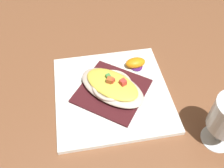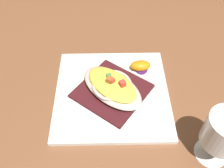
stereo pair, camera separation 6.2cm
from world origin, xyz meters
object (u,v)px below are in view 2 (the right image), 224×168
object	(u,v)px
square_plate	(112,93)
gratin_dish	(112,86)
orange_garnish	(141,66)
stemmed_glass	(224,133)

from	to	relation	value
square_plate	gratin_dish	world-z (taller)	gratin_dish
gratin_dish	orange_garnish	xyz separation A→B (m)	(-0.08, 0.07, -0.01)
gratin_dish	orange_garnish	bearing A→B (deg)	138.07
square_plate	orange_garnish	world-z (taller)	orange_garnish
square_plate	stemmed_glass	world-z (taller)	stemmed_glass
gratin_dish	orange_garnish	distance (m)	0.11
orange_garnish	stemmed_glass	world-z (taller)	stemmed_glass
gratin_dish	stemmed_glass	world-z (taller)	stemmed_glass
square_plate	stemmed_glass	size ratio (longest dim) A/B	2.18
orange_garnish	stemmed_glass	distance (m)	0.28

